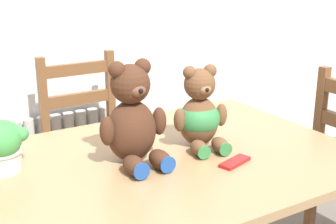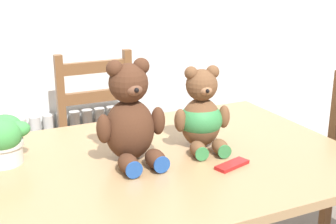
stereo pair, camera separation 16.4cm
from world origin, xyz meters
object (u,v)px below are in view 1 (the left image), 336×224
object	(u,v)px
wooden_chair_behind	(90,155)
teddy_bear_right	(200,114)
chocolate_bar	(235,162)
teddy_bear_left	(133,119)

from	to	relation	value
wooden_chair_behind	teddy_bear_right	distance (m)	0.88
wooden_chair_behind	chocolate_bar	distance (m)	1.03
teddy_bear_right	chocolate_bar	world-z (taller)	teddy_bear_right
teddy_bear_left	chocolate_bar	world-z (taller)	teddy_bear_left
teddy_bear_left	teddy_bear_right	xyz separation A→B (m)	(0.28, 0.01, -0.03)
teddy_bear_left	teddy_bear_right	distance (m)	0.28
teddy_bear_left	wooden_chair_behind	bearing A→B (deg)	-100.16
teddy_bear_left	teddy_bear_right	world-z (taller)	teddy_bear_left
wooden_chair_behind	teddy_bear_left	distance (m)	0.90
chocolate_bar	teddy_bear_left	bearing A→B (deg)	145.08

